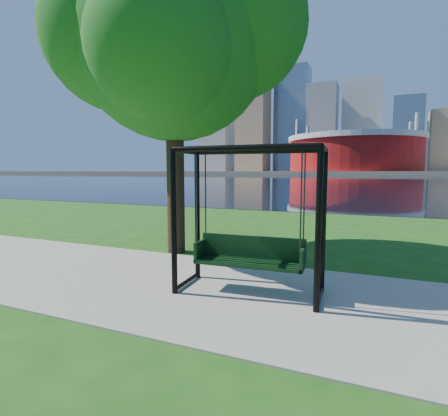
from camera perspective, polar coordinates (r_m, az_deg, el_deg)
The scene contains 8 objects.
ground at distance 6.87m, azimuth 0.33°, elevation -12.07°, with size 900.00×900.00×0.00m, color #1E5114.
path at distance 6.43m, azimuth -1.45°, elevation -13.21°, with size 120.00×4.00×0.03m, color #9E937F.
river at distance 108.06m, azimuth 21.94°, elevation 4.51°, with size 900.00×180.00×0.02m, color black.
far_bank at distance 312.03m, azimuth 22.86°, elevation 5.39°, with size 900.00×228.00×2.00m, color #937F60.
stadium at distance 241.64m, azimuth 20.45°, elevation 8.56°, with size 83.00×83.00×32.00m.
skyline at distance 327.22m, azimuth 22.38°, elevation 11.54°, with size 392.00×66.00×96.50m.
swing at distance 6.04m, azimuth 4.21°, elevation -2.60°, with size 2.54×1.22×2.54m.
park_tree at distance 9.85m, azimuth -8.37°, elevation 26.11°, with size 6.40×5.78×7.95m.
Camera 1 is at (2.54, -6.01, 2.14)m, focal length 28.00 mm.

